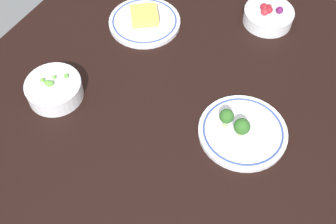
{
  "coord_description": "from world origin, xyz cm",
  "views": [
    {
      "loc": [
        -53.91,
        -30.37,
        91.73
      ],
      "look_at": [
        0.0,
        0.0,
        6.0
      ],
      "focal_mm": 45.23,
      "sensor_mm": 36.0,
      "label": 1
    }
  ],
  "objects_px": {
    "bowl_peas": "(54,89)",
    "plate_broccoli": "(242,130)",
    "plate_cheese": "(145,21)",
    "bowl_berries": "(268,15)"
  },
  "relations": [
    {
      "from": "bowl_peas",
      "to": "plate_broccoli",
      "type": "height_order",
      "value": "plate_broccoli"
    },
    {
      "from": "plate_broccoli",
      "to": "bowl_peas",
      "type": "bearing_deg",
      "value": 105.31
    },
    {
      "from": "bowl_peas",
      "to": "plate_cheese",
      "type": "height_order",
      "value": "bowl_peas"
    },
    {
      "from": "bowl_berries",
      "to": "bowl_peas",
      "type": "xyz_separation_m",
      "value": [
        -0.54,
        0.38,
        0.0
      ]
    },
    {
      "from": "bowl_berries",
      "to": "plate_cheese",
      "type": "xyz_separation_m",
      "value": [
        -0.19,
        0.32,
        -0.01
      ]
    },
    {
      "from": "bowl_peas",
      "to": "plate_broccoli",
      "type": "bearing_deg",
      "value": -74.69
    },
    {
      "from": "bowl_berries",
      "to": "plate_cheese",
      "type": "bearing_deg",
      "value": 120.87
    },
    {
      "from": "plate_cheese",
      "to": "bowl_berries",
      "type": "bearing_deg",
      "value": -59.13
    },
    {
      "from": "bowl_peas",
      "to": "plate_cheese",
      "type": "distance_m",
      "value": 0.35
    },
    {
      "from": "bowl_peas",
      "to": "plate_cheese",
      "type": "relative_size",
      "value": 0.68
    }
  ]
}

